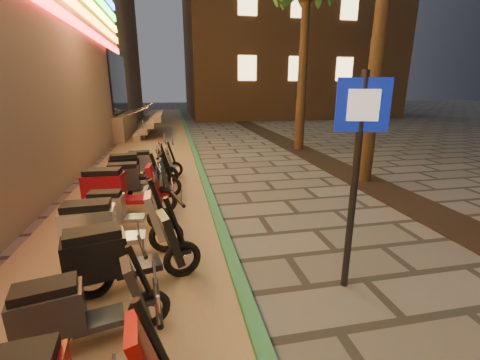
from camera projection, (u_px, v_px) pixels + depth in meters
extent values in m
cube|color=#8C7251|center=(148.00, 166.00, 10.86)|extent=(3.40, 60.00, 0.01)
cube|color=#296F42|center=(198.00, 163.00, 11.17)|extent=(0.18, 60.00, 0.10)
cube|color=black|center=(412.00, 204.00, 7.34)|extent=(1.20, 40.00, 0.02)
cube|color=black|center=(119.00, 83.00, 17.26)|extent=(0.08, 5.00, 3.00)
cube|color=gray|center=(84.00, 125.00, 17.48)|extent=(5.00, 6.00, 1.20)
cube|color=gray|center=(141.00, 132.00, 18.18)|extent=(0.35, 5.00, 0.30)
cube|color=gray|center=(147.00, 127.00, 18.16)|extent=(0.35, 5.00, 0.30)
cube|color=gray|center=(153.00, 121.00, 18.15)|extent=(0.35, 5.00, 0.30)
cube|color=gray|center=(159.00, 116.00, 18.13)|extent=(0.35, 5.00, 0.30)
cylinder|color=silver|center=(127.00, 115.00, 15.91)|extent=(2.09, 0.06, 0.81)
cylinder|color=silver|center=(136.00, 110.00, 19.68)|extent=(2.09, 0.06, 0.81)
cube|color=#FFE38C|center=(247.00, 68.00, 24.17)|extent=(1.40, 0.06, 1.80)
cube|color=#FFE38C|center=(297.00, 69.00, 24.94)|extent=(1.40, 0.06, 1.80)
cube|color=#FFE38C|center=(344.00, 69.00, 25.71)|extent=(1.40, 0.06, 1.80)
cube|color=#FFE38C|center=(248.00, 2.00, 22.93)|extent=(1.40, 0.06, 1.80)
cube|color=#FFE38C|center=(300.00, 4.00, 23.70)|extent=(1.40, 0.06, 1.80)
cube|color=#FFE38C|center=(350.00, 7.00, 24.46)|extent=(1.40, 0.06, 1.80)
cylinder|color=#472D19|center=(375.00, 77.00, 8.44)|extent=(0.40, 0.40, 5.70)
cylinder|color=#472D19|center=(302.00, 77.00, 13.11)|extent=(0.40, 0.40, 5.95)
cylinder|color=black|center=(354.00, 188.00, 3.96)|extent=(0.09, 0.09, 2.77)
cube|color=#0B1A9B|center=(363.00, 105.00, 3.66)|extent=(0.59, 0.21, 0.61)
cube|color=white|center=(364.00, 105.00, 3.64)|extent=(0.35, 0.12, 0.35)
cylinder|color=black|center=(154.00, 338.00, 2.38)|extent=(0.27, 0.10, 0.72)
cylinder|color=black|center=(157.00, 301.00, 2.31)|extent=(0.10, 0.57, 0.04)
torus|color=black|center=(45.00, 337.00, 3.12)|extent=(0.47, 0.19, 0.46)
cylinder|color=silver|center=(45.00, 337.00, 3.12)|extent=(0.14, 0.12, 0.12)
torus|color=black|center=(150.00, 309.00, 3.52)|extent=(0.47, 0.19, 0.46)
cylinder|color=silver|center=(150.00, 309.00, 3.52)|extent=(0.14, 0.12, 0.12)
cube|color=#27282C|center=(99.00, 320.00, 3.31)|extent=(0.55, 0.41, 0.07)
cube|color=#27282C|center=(49.00, 313.00, 3.08)|extent=(0.69, 0.47, 0.45)
cube|color=black|center=(44.00, 290.00, 3.00)|extent=(0.60, 0.40, 0.11)
cube|color=#27282C|center=(135.00, 288.00, 3.39)|extent=(0.31, 0.40, 0.63)
cylinder|color=black|center=(140.00, 272.00, 3.36)|extent=(0.25, 0.12, 0.66)
cylinder|color=black|center=(142.00, 246.00, 3.30)|extent=(0.16, 0.51, 0.04)
cube|color=#27282C|center=(149.00, 300.00, 3.49)|extent=(0.22, 0.17, 0.05)
torus|color=black|center=(91.00, 280.00, 3.99)|extent=(0.55, 0.23, 0.54)
cylinder|color=silver|center=(91.00, 280.00, 3.99)|extent=(0.17, 0.14, 0.15)
torus|color=black|center=(182.00, 259.00, 4.47)|extent=(0.55, 0.23, 0.54)
cylinder|color=silver|center=(182.00, 259.00, 4.47)|extent=(0.17, 0.14, 0.15)
cube|color=black|center=(138.00, 266.00, 4.22)|extent=(0.64, 0.48, 0.08)
cube|color=black|center=(96.00, 257.00, 3.94)|extent=(0.80, 0.56, 0.52)
cube|color=black|center=(93.00, 234.00, 3.86)|extent=(0.70, 0.48, 0.12)
cube|color=black|center=(171.00, 238.00, 4.32)|extent=(0.37, 0.47, 0.73)
cylinder|color=black|center=(175.00, 223.00, 4.29)|extent=(0.29, 0.14, 0.77)
cylinder|color=black|center=(177.00, 199.00, 4.22)|extent=(0.19, 0.59, 0.05)
cube|color=black|center=(182.00, 251.00, 4.44)|extent=(0.26, 0.20, 0.06)
torus|color=black|center=(86.00, 245.00, 4.85)|extent=(0.56, 0.14, 0.55)
cylinder|color=silver|center=(86.00, 245.00, 4.85)|extent=(0.15, 0.11, 0.15)
torus|color=black|center=(166.00, 236.00, 5.14)|extent=(0.56, 0.14, 0.55)
cylinder|color=silver|center=(166.00, 236.00, 5.14)|extent=(0.15, 0.11, 0.15)
cube|color=silver|center=(126.00, 238.00, 4.98)|extent=(0.60, 0.39, 0.09)
cube|color=silver|center=(89.00, 226.00, 4.78)|extent=(0.77, 0.44, 0.53)
cube|color=black|center=(86.00, 206.00, 4.70)|extent=(0.68, 0.37, 0.13)
cube|color=silver|center=(155.00, 216.00, 5.00)|extent=(0.31, 0.44, 0.75)
cylinder|color=black|center=(159.00, 203.00, 4.96)|extent=(0.30, 0.09, 0.79)
cylinder|color=black|center=(161.00, 182.00, 4.88)|extent=(0.08, 0.62, 0.05)
cube|color=silver|center=(166.00, 229.00, 5.10)|extent=(0.24, 0.16, 0.06)
torus|color=black|center=(104.00, 221.00, 5.84)|extent=(0.47, 0.12, 0.46)
cylinder|color=silver|center=(104.00, 221.00, 5.84)|extent=(0.13, 0.10, 0.12)
torus|color=black|center=(159.00, 218.00, 5.96)|extent=(0.47, 0.12, 0.46)
cylinder|color=silver|center=(159.00, 218.00, 5.96)|extent=(0.13, 0.10, 0.12)
cube|color=#9B9BA3|center=(131.00, 218.00, 5.89)|extent=(0.51, 0.34, 0.07)
cube|color=#9B9BA3|center=(106.00, 208.00, 5.78)|extent=(0.64, 0.38, 0.44)
cube|color=black|center=(105.00, 194.00, 5.71)|extent=(0.57, 0.32, 0.11)
cube|color=#9B9BA3|center=(151.00, 203.00, 5.87)|extent=(0.26, 0.37, 0.62)
cylinder|color=black|center=(154.00, 194.00, 5.82)|extent=(0.25, 0.08, 0.66)
cylinder|color=black|center=(155.00, 179.00, 5.75)|extent=(0.08, 0.52, 0.04)
cube|color=#9B9BA3|center=(159.00, 213.00, 5.93)|extent=(0.20, 0.14, 0.05)
torus|color=black|center=(102.00, 203.00, 6.59)|extent=(0.59, 0.16, 0.58)
cylinder|color=silver|center=(102.00, 203.00, 6.59)|extent=(0.16, 0.12, 0.16)
torus|color=black|center=(164.00, 200.00, 6.74)|extent=(0.59, 0.16, 0.58)
cylinder|color=silver|center=(164.00, 200.00, 6.74)|extent=(0.16, 0.12, 0.16)
cube|color=maroon|center=(132.00, 200.00, 6.65)|extent=(0.64, 0.43, 0.09)
cube|color=maroon|center=(104.00, 188.00, 6.51)|extent=(0.81, 0.49, 0.56)
cube|color=black|center=(102.00, 172.00, 6.42)|extent=(0.72, 0.41, 0.13)
cube|color=maroon|center=(155.00, 183.00, 6.62)|extent=(0.33, 0.47, 0.79)
cylinder|color=black|center=(158.00, 173.00, 6.56)|extent=(0.31, 0.10, 0.83)
cylinder|color=black|center=(159.00, 155.00, 6.47)|extent=(0.10, 0.65, 0.05)
cube|color=maroon|center=(163.00, 194.00, 6.70)|extent=(0.26, 0.18, 0.07)
torus|color=black|center=(121.00, 191.00, 7.47)|extent=(0.53, 0.13, 0.53)
cylinder|color=silver|center=(121.00, 191.00, 7.47)|extent=(0.15, 0.11, 0.14)
torus|color=black|center=(171.00, 187.00, 7.74)|extent=(0.53, 0.13, 0.53)
cylinder|color=silver|center=(171.00, 187.00, 7.74)|extent=(0.15, 0.11, 0.14)
cube|color=#272A2C|center=(146.00, 187.00, 7.59)|extent=(0.57, 0.37, 0.08)
cube|color=#272A2C|center=(124.00, 178.00, 7.41)|extent=(0.73, 0.42, 0.51)
cube|color=black|center=(122.00, 166.00, 7.33)|extent=(0.64, 0.35, 0.12)
cube|color=#272A2C|center=(164.00, 174.00, 7.61)|extent=(0.29, 0.42, 0.71)
cylinder|color=black|center=(166.00, 165.00, 7.57)|extent=(0.28, 0.08, 0.75)
cylinder|color=black|center=(168.00, 152.00, 7.49)|extent=(0.07, 0.59, 0.04)
cube|color=#272A2C|center=(170.00, 182.00, 7.70)|extent=(0.23, 0.15, 0.06)
torus|color=black|center=(122.00, 180.00, 8.30)|extent=(0.56, 0.18, 0.55)
cylinder|color=silver|center=(122.00, 180.00, 8.30)|extent=(0.16, 0.12, 0.15)
torus|color=black|center=(169.00, 176.00, 8.67)|extent=(0.56, 0.18, 0.55)
cylinder|color=silver|center=(169.00, 176.00, 8.67)|extent=(0.16, 0.12, 0.15)
cube|color=black|center=(145.00, 176.00, 8.47)|extent=(0.62, 0.43, 0.08)
cube|color=black|center=(125.00, 168.00, 8.24)|extent=(0.78, 0.50, 0.53)
cube|color=black|center=(123.00, 157.00, 8.16)|extent=(0.69, 0.42, 0.13)
cube|color=black|center=(162.00, 163.00, 8.53)|extent=(0.34, 0.46, 0.74)
cylinder|color=black|center=(164.00, 155.00, 8.49)|extent=(0.30, 0.11, 0.78)
cylinder|color=black|center=(166.00, 143.00, 8.41)|extent=(0.13, 0.61, 0.05)
cube|color=black|center=(168.00, 171.00, 8.64)|extent=(0.25, 0.18, 0.06)
torus|color=black|center=(138.00, 172.00, 9.24)|extent=(0.49, 0.12, 0.48)
cylinder|color=silver|center=(138.00, 172.00, 9.24)|extent=(0.13, 0.10, 0.13)
torus|color=black|center=(175.00, 169.00, 9.48)|extent=(0.49, 0.12, 0.48)
cylinder|color=silver|center=(175.00, 169.00, 9.48)|extent=(0.13, 0.10, 0.13)
cube|color=#BCBDC1|center=(156.00, 169.00, 9.35)|extent=(0.53, 0.34, 0.07)
cube|color=#BCBDC1|center=(140.00, 162.00, 9.18)|extent=(0.67, 0.39, 0.47)
cube|color=black|center=(139.00, 153.00, 9.10)|extent=(0.59, 0.33, 0.11)
cube|color=#BCBDC1|center=(170.00, 159.00, 9.37)|extent=(0.27, 0.38, 0.65)
cylinder|color=black|center=(171.00, 153.00, 9.33)|extent=(0.26, 0.08, 0.69)
cylinder|color=black|center=(172.00, 143.00, 9.26)|extent=(0.07, 0.54, 0.04)
cube|color=#BCBDC1|center=(174.00, 166.00, 9.45)|extent=(0.21, 0.14, 0.06)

